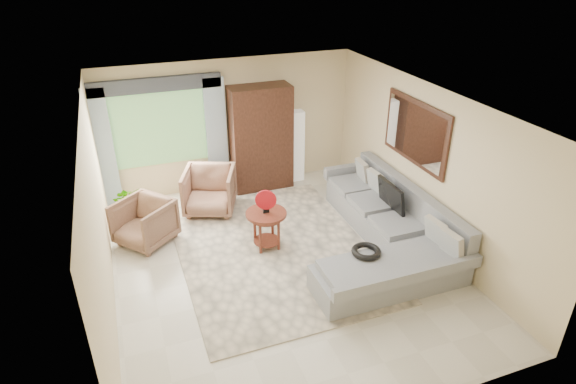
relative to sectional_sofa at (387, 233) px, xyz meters
name	(u,v)px	position (x,y,z in m)	size (l,w,h in m)	color
ground	(281,263)	(-1.78, 0.18, -0.28)	(6.00, 6.00, 0.00)	silver
area_rug	(274,250)	(-1.77, 0.55, -0.27)	(3.00, 4.00, 0.02)	beige
sectional_sofa	(387,233)	(0.00, 0.00, 0.00)	(2.30, 3.46, 0.90)	#919499
tv_screen	(391,196)	(0.27, 0.40, 0.44)	(0.06, 0.74, 0.48)	black
garden_hose	(366,251)	(-0.78, -0.69, 0.26)	(0.43, 0.43, 0.09)	black
coffee_table	(267,229)	(-1.85, 0.68, 0.06)	(0.66, 0.66, 0.66)	#532016
red_disc	(266,200)	(-1.85, 0.68, 0.61)	(0.34, 0.34, 0.03)	#B11119
armchair_left	(144,222)	(-3.70, 1.53, 0.10)	(0.82, 0.84, 0.77)	#8B614C
armchair_right	(209,191)	(-2.46, 2.22, 0.14)	(0.89, 0.92, 0.84)	#91654F
potted_plant	(128,201)	(-3.91, 2.56, 0.01)	(0.53, 0.46, 0.59)	#999999
armoire	(261,138)	(-1.23, 2.90, 0.77)	(1.20, 0.55, 2.10)	black
floor_lamp	(297,146)	(-0.43, 2.96, 0.47)	(0.24, 0.24, 1.50)	silver
window	(160,129)	(-3.13, 3.15, 1.12)	(1.80, 0.04, 1.40)	#669E59
curtain_left	(103,150)	(-4.18, 3.06, 0.87)	(0.40, 0.08, 2.30)	#9EB7CC
curtain_right	(217,136)	(-2.08, 3.06, 0.87)	(0.40, 0.08, 2.30)	#9EB7CC
valance	(154,85)	(-3.13, 3.08, 1.97)	(2.40, 0.12, 0.26)	#1E232D
wall_mirror	(415,132)	(0.68, 0.53, 1.47)	(0.05, 1.70, 1.05)	black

